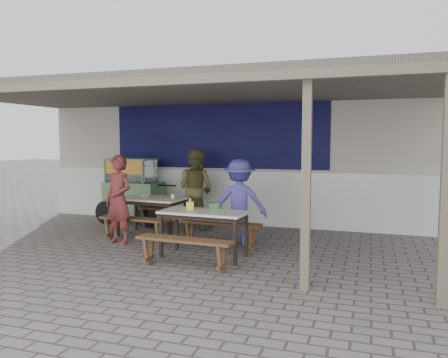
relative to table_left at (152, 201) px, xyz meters
The scene contains 17 objects.
ground 1.78m from the table_left, 53.62° to the right, with size 60.00×60.00×0.00m, color #69625F.
back_wall 2.67m from the table_left, 66.58° to the left, with size 9.00×1.28×3.50m.
warung_roof 2.31m from the table_left, 23.28° to the right, with size 9.00×4.21×2.81m.
table_left is the anchor object (origin of this frame).
bench_left_street 0.71m from the table_left, 93.30° to the right, with size 1.39×0.36×0.45m.
bench_left_wall 0.71m from the table_left, 86.70° to the left, with size 1.39×0.36×0.45m.
table_right 1.98m from the table_left, 37.65° to the right, with size 1.42×0.72×0.75m.
bench_right_street 2.47m from the table_left, 51.29° to the right, with size 1.50×0.36×0.45m.
bench_right_wall 1.72m from the table_left, 17.68° to the right, with size 1.50×0.36×0.45m.
vendor_cart 1.42m from the table_left, 135.21° to the left, with size 1.87×0.78×1.47m.
patron_street_side 0.88m from the table_left, 104.83° to the right, with size 0.59×0.39×1.61m, color maroon.
patron_wall_side 1.07m from the table_left, 57.05° to the left, with size 0.82×0.64×1.70m, color brown.
patron_right_table 1.87m from the table_left, ahead, with size 0.99×0.57×1.54m, color #4C48A9.
tissue_box 1.70m from the table_left, 40.48° to the right, with size 0.12×0.12×0.12m, color yellow.
donation_box 1.95m from the table_left, 30.79° to the right, with size 0.16×0.11×0.11m, color #2E683C.
condiment_jar 0.46m from the table_left, ahead, with size 0.07×0.07×0.08m, color white.
condiment_bowl 0.23m from the table_left, 150.67° to the left, with size 0.17×0.17×0.04m, color silver.
Camera 1 is at (3.09, -6.31, 1.86)m, focal length 35.00 mm.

